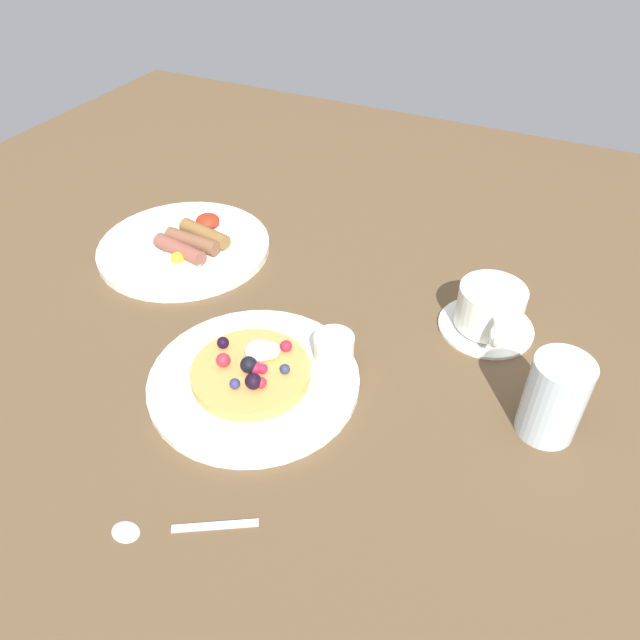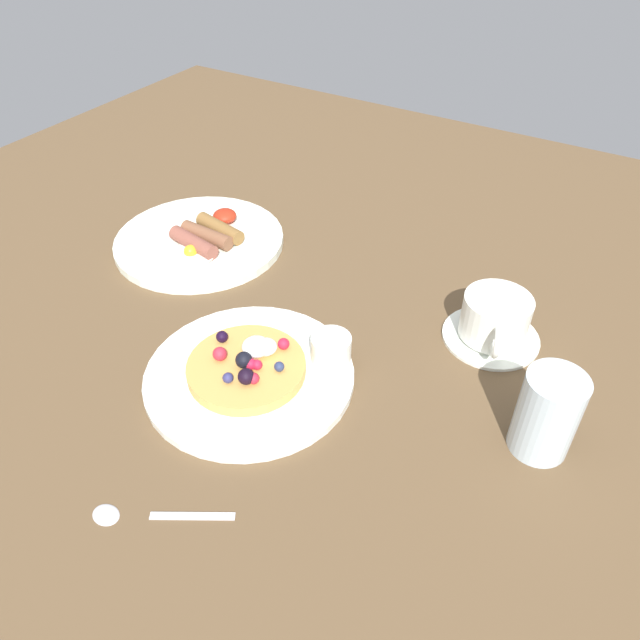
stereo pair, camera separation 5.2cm
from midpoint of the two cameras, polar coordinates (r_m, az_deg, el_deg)
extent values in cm
cube|color=brown|center=(77.87, -1.87, -2.62)|extent=(159.87, 157.91, 3.00)
cylinder|color=white|center=(71.52, -4.59, -5.29)|extent=(24.63, 24.63, 1.05)
cylinder|color=gold|center=(70.69, -4.87, -4.59)|extent=(13.88, 13.88, 1.39)
sphere|color=black|center=(72.85, -7.22, -1.64)|extent=(1.45, 1.45, 1.45)
sphere|color=red|center=(67.49, -4.09, -5.60)|extent=(1.32, 1.32, 1.32)
sphere|color=navy|center=(70.00, -4.97, -3.78)|extent=(1.01, 1.01, 1.01)
sphere|color=#C7243E|center=(70.82, -4.34, -2.76)|extent=(1.62, 1.62, 1.62)
sphere|color=#C31F3C|center=(69.06, -3.83, -4.31)|extent=(1.24, 1.24, 1.24)
sphere|color=red|center=(69.10, -4.44, -4.23)|extent=(1.39, 1.39, 1.39)
sphere|color=black|center=(69.20, -5.06, -3.85)|extent=(1.98, 1.98, 1.98)
sphere|color=navy|center=(68.76, -1.71, -4.49)|extent=(1.20, 1.20, 1.20)
sphere|color=red|center=(71.38, -1.38, -2.33)|extent=(1.42, 1.42, 1.42)
sphere|color=black|center=(67.37, -4.80, -5.41)|extent=(1.88, 1.88, 1.88)
sphere|color=navy|center=(67.87, -6.52, -5.52)|extent=(1.23, 1.23, 1.23)
sphere|color=red|center=(70.47, -7.36, -3.26)|extent=(1.68, 1.68, 1.68)
ellipsoid|color=white|center=(70.72, -3.96, -2.59)|extent=(3.37, 3.37, 2.02)
ellipsoid|color=white|center=(70.88, -3.09, -2.61)|extent=(2.80, 2.80, 1.68)
cylinder|color=white|center=(71.46, 3.14, -2.78)|extent=(4.81, 4.81, 3.38)
cylinder|color=brown|center=(71.00, 3.15, -2.38)|extent=(3.95, 3.95, 0.41)
cylinder|color=white|center=(95.27, -9.76, 7.33)|extent=(25.81, 25.81, 1.29)
cylinder|color=brown|center=(94.43, -7.87, 8.51)|extent=(8.96, 3.90, 2.29)
cylinder|color=brown|center=(93.00, -9.05, 7.84)|extent=(8.78, 2.68, 2.29)
cylinder|color=brown|center=(91.62, -10.27, 7.15)|extent=(8.96, 3.82, 2.29)
ellipsoid|color=white|center=(90.58, -10.47, 6.06)|extent=(7.22, 6.13, 0.60)
sphere|color=yellow|center=(90.31, -10.50, 6.33)|extent=(2.00, 2.00, 2.00)
ellipsoid|color=#B32A16|center=(97.82, -7.46, 9.66)|extent=(3.72, 3.72, 2.05)
cylinder|color=white|center=(80.31, 17.60, -1.47)|extent=(12.18, 12.18, 0.86)
cylinder|color=white|center=(78.34, 18.05, 0.27)|extent=(8.40, 8.40, 5.48)
torus|color=white|center=(74.18, 18.20, -2.08)|extent=(2.00, 3.92, 3.87)
cylinder|color=#8F7554|center=(77.29, 18.31, 1.27)|extent=(7.14, 7.14, 0.44)
cube|color=silver|center=(60.92, -9.46, -17.84)|extent=(7.40, 4.82, 0.30)
ellipsoid|color=silver|center=(62.62, -17.16, -17.18)|extent=(2.86, 2.20, 0.60)
cylinder|color=silver|center=(66.68, 22.82, -8.12)|extent=(6.20, 6.20, 9.76)
camera|label=1|loc=(0.03, -87.97, 1.70)|focal=33.94mm
camera|label=2|loc=(0.03, 92.03, -1.70)|focal=33.94mm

